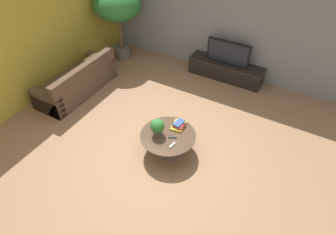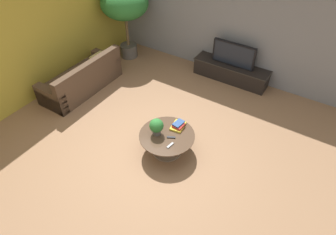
{
  "view_description": "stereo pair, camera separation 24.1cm",
  "coord_description": "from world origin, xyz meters",
  "px_view_note": "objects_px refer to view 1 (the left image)",
  "views": [
    {
      "loc": [
        2.35,
        -3.55,
        4.42
      ],
      "look_at": [
        0.18,
        0.27,
        0.55
      ],
      "focal_mm": 32.0,
      "sensor_mm": 36.0,
      "label": 1
    },
    {
      "loc": [
        2.55,
        -3.42,
        4.42
      ],
      "look_at": [
        0.18,
        0.27,
        0.55
      ],
      "focal_mm": 32.0,
      "sensor_mm": 36.0,
      "label": 2
    }
  ],
  "objects_px": {
    "coffee_table": "(168,140)",
    "potted_plant_tabletop": "(157,127)",
    "couch_by_wall": "(78,82)",
    "media_console": "(226,70)",
    "television": "(228,53)",
    "potted_palm_tall": "(117,7)"
  },
  "relations": [
    {
      "from": "television",
      "to": "couch_by_wall",
      "type": "distance_m",
      "value": 3.75
    },
    {
      "from": "media_console",
      "to": "coffee_table",
      "type": "bearing_deg",
      "value": -90.45
    },
    {
      "from": "media_console",
      "to": "potted_palm_tall",
      "type": "xyz_separation_m",
      "value": [
        -2.96,
        -0.46,
        1.23
      ]
    },
    {
      "from": "media_console",
      "to": "television",
      "type": "height_order",
      "value": "television"
    },
    {
      "from": "media_console",
      "to": "couch_by_wall",
      "type": "bearing_deg",
      "value": -140.79
    },
    {
      "from": "media_console",
      "to": "coffee_table",
      "type": "relative_size",
      "value": 1.82
    },
    {
      "from": "media_console",
      "to": "couch_by_wall",
      "type": "height_order",
      "value": "couch_by_wall"
    },
    {
      "from": "potted_palm_tall",
      "to": "television",
      "type": "bearing_deg",
      "value": 8.72
    },
    {
      "from": "television",
      "to": "potted_plant_tabletop",
      "type": "height_order",
      "value": "television"
    },
    {
      "from": "coffee_table",
      "to": "potted_plant_tabletop",
      "type": "xyz_separation_m",
      "value": [
        -0.18,
        -0.07,
        0.32
      ]
    },
    {
      "from": "television",
      "to": "potted_plant_tabletop",
      "type": "relative_size",
      "value": 3.18
    },
    {
      "from": "couch_by_wall",
      "to": "coffee_table",
      "type": "bearing_deg",
      "value": 77.46
    },
    {
      "from": "potted_palm_tall",
      "to": "potted_plant_tabletop",
      "type": "relative_size",
      "value": 5.69
    },
    {
      "from": "coffee_table",
      "to": "couch_by_wall",
      "type": "bearing_deg",
      "value": 167.46
    },
    {
      "from": "coffee_table",
      "to": "potted_plant_tabletop",
      "type": "bearing_deg",
      "value": -158.97
    },
    {
      "from": "coffee_table",
      "to": "couch_by_wall",
      "type": "xyz_separation_m",
      "value": [
        -2.86,
        0.64,
        -0.02
      ]
    },
    {
      "from": "coffee_table",
      "to": "potted_plant_tabletop",
      "type": "distance_m",
      "value": 0.38
    },
    {
      "from": "potted_palm_tall",
      "to": "potted_plant_tabletop",
      "type": "xyz_separation_m",
      "value": [
        2.75,
        -2.61,
        -0.83
      ]
    },
    {
      "from": "coffee_table",
      "to": "potted_plant_tabletop",
      "type": "height_order",
      "value": "potted_plant_tabletop"
    },
    {
      "from": "television",
      "to": "coffee_table",
      "type": "distance_m",
      "value": 3.02
    },
    {
      "from": "television",
      "to": "coffee_table",
      "type": "bearing_deg",
      "value": -90.45
    },
    {
      "from": "media_console",
      "to": "coffee_table",
      "type": "distance_m",
      "value": 2.99
    }
  ]
}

